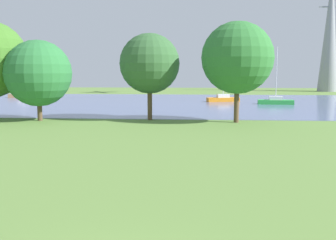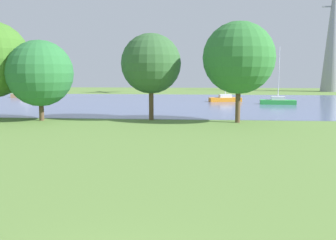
% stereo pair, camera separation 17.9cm
% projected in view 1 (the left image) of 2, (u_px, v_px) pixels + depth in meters
% --- Properties ---
extents(ground_plane, '(160.00, 160.00, 0.00)m').
position_uv_depth(ground_plane, '(173.00, 133.00, 29.48)').
color(ground_plane, olive).
extents(water_surface, '(140.00, 40.00, 0.02)m').
position_uv_depth(water_surface, '(186.00, 103.00, 57.18)').
color(water_surface, slate).
rests_on(water_surface, ground).
extents(sailboat_brown, '(5.03, 2.83, 5.31)m').
position_uv_depth(sailboat_brown, '(23.00, 95.00, 68.24)').
color(sailboat_brown, brown).
rests_on(sailboat_brown, water_surface).
extents(sailboat_green, '(4.90, 1.88, 7.89)m').
position_uv_depth(sailboat_green, '(276.00, 101.00, 54.45)').
color(sailboat_green, green).
rests_on(sailboat_green, water_surface).
extents(sailboat_orange, '(5.01, 2.53, 7.13)m').
position_uv_depth(sailboat_orange, '(223.00, 99.00, 59.26)').
color(sailboat_orange, orange).
rests_on(sailboat_orange, water_surface).
extents(tree_west_far, '(6.11, 6.11, 7.44)m').
position_uv_depth(tree_west_far, '(38.00, 73.00, 36.18)').
color(tree_west_far, brown).
rests_on(tree_west_far, ground).
extents(tree_east_near, '(5.62, 5.62, 8.10)m').
position_uv_depth(tree_east_near, '(150.00, 64.00, 36.70)').
color(tree_east_near, brown).
rests_on(tree_east_near, ground).
extents(tree_mid_shore, '(6.39, 6.39, 8.95)m').
position_uv_depth(tree_mid_shore, '(237.00, 58.00, 34.67)').
color(tree_mid_shore, brown).
rests_on(tree_mid_shore, ground).
extents(electricity_pylon, '(6.40, 4.40, 27.09)m').
position_uv_depth(electricity_pylon, '(330.00, 30.00, 87.29)').
color(electricity_pylon, gray).
rests_on(electricity_pylon, ground).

